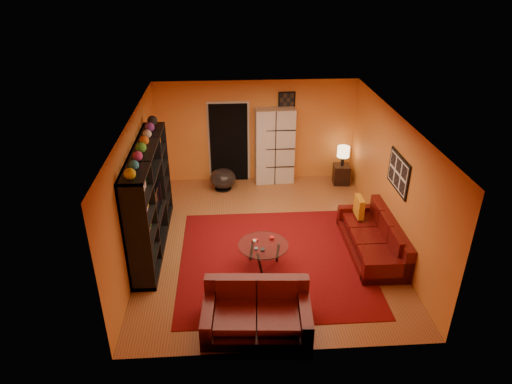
{
  "coord_description": "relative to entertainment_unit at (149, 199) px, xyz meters",
  "views": [
    {
      "loc": [
        -0.72,
        -7.91,
        5.23
      ],
      "look_at": [
        -0.19,
        0.1,
        1.08
      ],
      "focal_mm": 32.0,
      "sensor_mm": 36.0,
      "label": 1
    }
  ],
  "objects": [
    {
      "name": "wall_art_back",
      "position": [
        3.02,
        2.98,
        1.0
      ],
      "size": [
        0.42,
        0.03,
        0.52
      ],
      "primitive_type": "cube",
      "color": "black",
      "rests_on": "wall_back"
    },
    {
      "name": "tv",
      "position": [
        0.05,
        0.02,
        -0.08
      ],
      "size": [
        0.88,
        0.12,
        0.51
      ],
      "primitive_type": "imported",
      "rotation": [
        0.0,
        0.0,
        1.57
      ],
      "color": "black",
      "rests_on": "entertainment_unit"
    },
    {
      "name": "bowl_chair",
      "position": [
        1.4,
        2.4,
        -0.76
      ],
      "size": [
        0.66,
        0.66,
        0.54
      ],
      "color": "black",
      "rests_on": "floor"
    },
    {
      "name": "doorway",
      "position": [
        1.57,
        2.96,
        -0.03
      ],
      "size": [
        0.95,
        0.1,
        2.04
      ],
      "primitive_type": "cube",
      "color": "black",
      "rests_on": "floor"
    },
    {
      "name": "floor",
      "position": [
        2.27,
        0.0,
        -1.05
      ],
      "size": [
        6.0,
        6.0,
        0.0
      ],
      "primitive_type": "plane",
      "color": "brown",
      "rests_on": "ground"
    },
    {
      "name": "wall_front",
      "position": [
        2.27,
        -3.0,
        0.25
      ],
      "size": [
        6.0,
        0.0,
        6.0
      ],
      "primitive_type": "plane",
      "rotation": [
        -1.57,
        0.0,
        0.0
      ],
      "color": "orange",
      "rests_on": "floor"
    },
    {
      "name": "table_lamp",
      "position": [
        4.44,
        2.55,
        -0.19
      ],
      "size": [
        0.31,
        0.31,
        0.51
      ],
      "color": "black",
      "rests_on": "side_table"
    },
    {
      "name": "throw_pillow",
      "position": [
        4.22,
        0.17,
        -0.42
      ],
      "size": [
        0.12,
        0.42,
        0.42
      ],
      "primitive_type": "cube",
      "color": "orange",
      "rests_on": "sofa"
    },
    {
      "name": "wall_right",
      "position": [
        4.78,
        0.0,
        0.25
      ],
      "size": [
        0.0,
        6.0,
        6.0
      ],
      "primitive_type": "plane",
      "rotation": [
        1.57,
        0.0,
        -1.57
      ],
      "color": "orange",
      "rests_on": "floor"
    },
    {
      "name": "entertainment_unit",
      "position": [
        0.0,
        0.0,
        0.0
      ],
      "size": [
        0.45,
        3.0,
        2.1
      ],
      "primitive_type": "cube",
      "color": "black",
      "rests_on": "floor"
    },
    {
      "name": "wall_left",
      "position": [
        -0.23,
        0.0,
        0.25
      ],
      "size": [
        0.0,
        6.0,
        6.0
      ],
      "primitive_type": "plane",
      "rotation": [
        1.57,
        0.0,
        1.57
      ],
      "color": "orange",
      "rests_on": "floor"
    },
    {
      "name": "rug",
      "position": [
        2.38,
        -0.7,
        -1.04
      ],
      "size": [
        3.6,
        3.6,
        0.01
      ],
      "primitive_type": "cube",
      "color": "#5C0A0E",
      "rests_on": "floor"
    },
    {
      "name": "wall_back",
      "position": [
        2.27,
        3.0,
        0.25
      ],
      "size": [
        6.0,
        0.0,
        6.0
      ],
      "primitive_type": "plane",
      "rotation": [
        1.57,
        0.0,
        0.0
      ],
      "color": "orange",
      "rests_on": "floor"
    },
    {
      "name": "wall_art_right",
      "position": [
        4.75,
        -0.3,
        0.55
      ],
      "size": [
        0.03,
        1.0,
        0.7
      ],
      "primitive_type": "cube",
      "color": "black",
      "rests_on": "wall_right"
    },
    {
      "name": "sofa",
      "position": [
        4.41,
        -0.52,
        -0.76
      ],
      "size": [
        0.9,
        2.18,
        0.85
      ],
      "rotation": [
        0.0,
        0.0,
        -0.01
      ],
      "color": "#49090A",
      "rests_on": "rug"
    },
    {
      "name": "side_table",
      "position": [
        4.44,
        2.55,
        -0.8
      ],
      "size": [
        0.43,
        0.43,
        0.5
      ],
      "primitive_type": "cube",
      "rotation": [
        0.0,
        0.0,
        -0.08
      ],
      "color": "black",
      "rests_on": "floor"
    },
    {
      "name": "coffee_table",
      "position": [
        2.15,
        -0.87,
        -0.62
      ],
      "size": [
        0.94,
        0.94,
        0.47
      ],
      "rotation": [
        0.0,
        0.0,
        0.24
      ],
      "color": "silver",
      "rests_on": "floor"
    },
    {
      "name": "ceiling",
      "position": [
        2.27,
        0.0,
        1.55
      ],
      "size": [
        6.0,
        6.0,
        0.0
      ],
      "primitive_type": "plane",
      "rotation": [
        3.14,
        0.0,
        0.0
      ],
      "color": "white",
      "rests_on": "wall_back"
    },
    {
      "name": "storage_cabinet",
      "position": [
        2.73,
        2.8,
        -0.08
      ],
      "size": [
        0.99,
        0.47,
        1.94
      ],
      "primitive_type": "cube",
      "rotation": [
        0.0,
        0.0,
        0.04
      ],
      "color": "silver",
      "rests_on": "floor"
    },
    {
      "name": "loveseat",
      "position": [
        1.93,
        -2.41,
        -0.77
      ],
      "size": [
        1.74,
        1.12,
        0.85
      ],
      "rotation": [
        0.0,
        0.0,
        1.5
      ],
      "color": "#49090A",
      "rests_on": "rug"
    }
  ]
}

